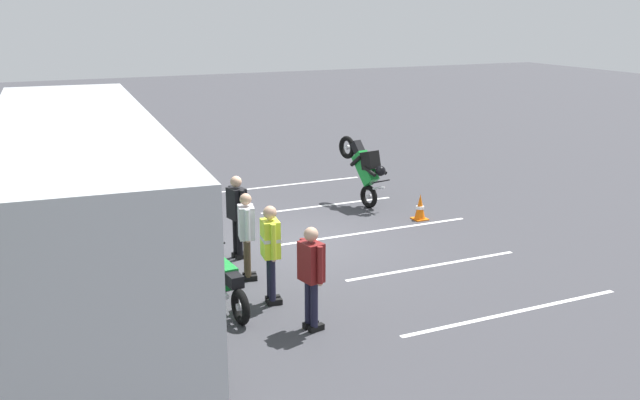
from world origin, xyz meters
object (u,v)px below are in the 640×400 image
at_px(tour_bus, 80,213).
at_px(traffic_cone, 420,207).
at_px(spectator_centre, 246,229).
at_px(spectator_far_left, 311,270).
at_px(spectator_left, 271,246).
at_px(spectator_right, 237,210).
at_px(parked_motorcycle_silver, 224,282).
at_px(stunt_motorcycle, 364,167).

height_order(tour_bus, traffic_cone, tour_bus).
bearing_deg(tour_bus, spectator_centre, -90.11).
distance_m(spectator_centre, traffic_cone, 5.53).
relative_size(spectator_far_left, spectator_left, 0.97).
distance_m(tour_bus, traffic_cone, 8.35).
bearing_deg(traffic_cone, spectator_centre, 111.99).
distance_m(spectator_far_left, spectator_left, 1.27).
bearing_deg(traffic_cone, tour_bus, 104.38).
relative_size(tour_bus, traffic_cone, 17.00).
bearing_deg(traffic_cone, spectator_far_left, 133.13).
relative_size(tour_bus, spectator_far_left, 6.26).
height_order(spectator_left, spectator_right, spectator_left).
xyz_separation_m(spectator_centre, parked_motorcycle_silver, (-1.13, 0.81, -0.51)).
bearing_deg(spectator_right, traffic_cone, -80.30).
bearing_deg(traffic_cone, stunt_motorcycle, 22.64).
xyz_separation_m(spectator_left, traffic_cone, (3.31, -5.08, -0.75)).
bearing_deg(spectator_far_left, stunt_motorcycle, -34.15).
xyz_separation_m(spectator_centre, traffic_cone, (2.05, -5.08, -0.69)).
distance_m(tour_bus, spectator_right, 3.40).
bearing_deg(spectator_far_left, spectator_right, -0.04).
height_order(tour_bus, parked_motorcycle_silver, tour_bus).
bearing_deg(spectator_far_left, spectator_centre, 4.78).
bearing_deg(stunt_motorcycle, spectator_centre, 129.83).
bearing_deg(spectator_centre, spectator_right, -9.89).
distance_m(spectator_far_left, traffic_cone, 6.72).
distance_m(spectator_left, traffic_cone, 6.10).
height_order(spectator_far_left, parked_motorcycle_silver, spectator_far_left).
relative_size(tour_bus, stunt_motorcycle, 5.68).
distance_m(spectator_left, spectator_centre, 1.26).
distance_m(spectator_right, stunt_motorcycle, 4.86).
bearing_deg(parked_motorcycle_silver, tour_bus, 61.53).
bearing_deg(stunt_motorcycle, spectator_far_left, 145.85).
bearing_deg(spectator_left, tour_bus, 66.59).
bearing_deg(spectator_left, parked_motorcycle_silver, 81.42).
height_order(spectator_left, stunt_motorcycle, stunt_motorcycle).
bearing_deg(spectator_right, spectator_left, 175.24).
bearing_deg(spectator_centre, spectator_left, -179.70).
xyz_separation_m(spectator_far_left, parked_motorcycle_silver, (1.38, 1.02, -0.53)).
height_order(spectator_centre, spectator_right, spectator_right).
relative_size(spectator_far_left, traffic_cone, 2.72).
xyz_separation_m(spectator_far_left, spectator_right, (3.73, -0.00, 0.01)).
relative_size(parked_motorcycle_silver, stunt_motorcycle, 1.09).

